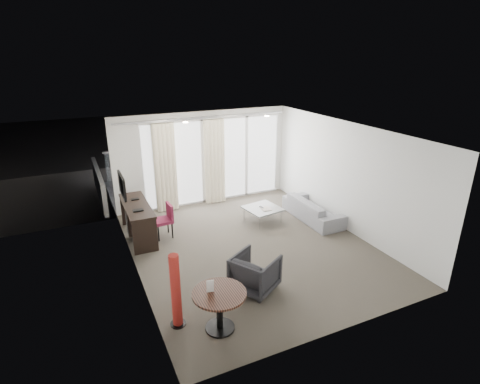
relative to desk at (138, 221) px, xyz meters
name	(u,v)px	position (x,y,z in m)	size (l,w,h in m)	color
floor	(251,246)	(2.18, -1.53, -0.41)	(5.00, 6.00, 0.00)	#464036
ceiling	(253,131)	(2.18, -1.53, 2.19)	(5.00, 6.00, 0.00)	white
wall_left	(131,212)	(-0.32, -1.53, 0.89)	(0.00, 6.00, 2.60)	silver
wall_right	(346,177)	(4.68, -1.53, 0.89)	(0.00, 6.00, 2.60)	silver
wall_front	(345,259)	(2.18, -4.53, 0.89)	(5.00, 0.00, 2.60)	silver
window_panel	(214,160)	(2.48, 1.46, 0.79)	(4.00, 0.02, 2.38)	white
window_frame	(215,160)	(2.48, 1.44, 0.79)	(4.10, 0.06, 2.44)	white
curtain_left	(165,168)	(1.03, 1.29, 0.79)	(0.60, 0.20, 2.38)	#F5E8C4
curtain_right	(215,162)	(2.43, 1.29, 0.79)	(0.60, 0.20, 2.38)	#F5E8C4
curtain_track	(205,118)	(2.18, 1.29, 2.04)	(4.80, 0.04, 0.04)	#B2B2B7
downlight_a	(186,122)	(1.28, 0.07, 2.18)	(0.12, 0.12, 0.02)	#FFE0B2
downlight_b	(267,116)	(3.38, 0.07, 2.18)	(0.12, 0.12, 0.02)	#FFE0B2
desk	(138,221)	(0.00, 0.00, 0.00)	(0.55, 1.75, 0.82)	black
tv	(122,185)	(-0.27, -0.08, 0.94)	(0.05, 0.80, 0.50)	black
desk_chair	(163,221)	(0.52, -0.23, -0.01)	(0.44, 0.41, 0.80)	maroon
round_table	(220,311)	(0.56, -3.69, -0.07)	(0.84, 0.84, 0.67)	#351A11
menu_card	(210,289)	(0.44, -3.61, 0.31)	(0.11, 0.02, 0.20)	white
red_lamp	(176,291)	(-0.02, -3.32, 0.22)	(0.25, 0.25, 1.26)	#A1211A
tub_armchair	(255,273)	(1.53, -2.98, -0.07)	(0.73, 0.75, 0.69)	#252428
coffee_table	(262,214)	(3.04, -0.44, -0.22)	(0.82, 0.82, 0.37)	gray
remote	(262,208)	(3.02, -0.43, -0.05)	(0.05, 0.16, 0.02)	black
magazine	(266,209)	(3.08, -0.55, -0.05)	(0.24, 0.30, 0.02)	gray
sofa	(313,209)	(4.30, -0.86, -0.14)	(1.87, 0.73, 0.55)	gray
terrace_slab	(199,186)	(2.48, 2.97, -0.47)	(5.60, 3.00, 0.12)	#4D4D50
rattan_chair_a	(204,173)	(2.62, 2.79, 0.02)	(0.59, 0.59, 0.86)	#453220
rattan_chair_b	(253,167)	(4.35, 2.68, 0.03)	(0.59, 0.59, 0.87)	#453220
rattan_table	(226,176)	(3.31, 2.61, -0.14)	(0.54, 0.54, 0.54)	#453220
balustrade	(185,159)	(2.48, 4.42, 0.09)	(5.50, 0.06, 1.05)	#B2B2B7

